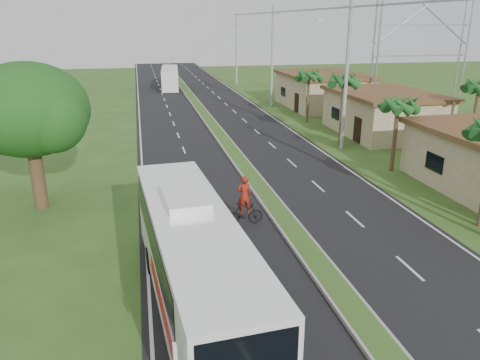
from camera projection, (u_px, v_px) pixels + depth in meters
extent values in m
plane|color=#33511D|center=(327.00, 278.00, 17.90)|extent=(180.00, 180.00, 0.00)
cube|color=black|center=(229.00, 148.00, 36.42)|extent=(14.00, 160.00, 0.02)
cube|color=gray|center=(229.00, 147.00, 36.39)|extent=(1.20, 160.00, 0.17)
cube|color=#33511D|center=(229.00, 145.00, 36.36)|extent=(0.95, 160.00, 0.02)
cube|color=silver|center=(141.00, 153.00, 35.09)|extent=(0.12, 160.00, 0.01)
cube|color=silver|center=(310.00, 143.00, 37.75)|extent=(0.12, 160.00, 0.01)
cube|color=tan|center=(383.00, 115.00, 40.52)|extent=(7.00, 10.00, 3.35)
cube|color=brown|center=(385.00, 93.00, 39.93)|extent=(7.60, 10.60, 0.32)
cube|color=tan|center=(323.00, 92.00, 53.46)|extent=(8.00, 11.00, 3.50)
cube|color=brown|center=(323.00, 75.00, 52.85)|extent=(8.60, 11.60, 0.32)
cylinder|color=#473321|center=(395.00, 136.00, 30.15)|extent=(0.26, 0.26, 4.60)
cylinder|color=#473321|center=(342.00, 111.00, 36.38)|extent=(0.26, 0.26, 5.40)
cylinder|color=#473321|center=(308.00, 98.00, 44.91)|extent=(0.26, 0.26, 4.80)
cylinder|color=#473321|center=(474.00, 118.00, 34.44)|extent=(0.26, 0.26, 5.20)
cylinder|color=#473321|center=(37.00, 171.00, 24.13)|extent=(0.70, 0.70, 4.00)
ellipsoid|color=#224913|center=(28.00, 110.00, 23.10)|extent=(6.00, 6.00, 4.68)
sphere|color=#224913|center=(3.00, 118.00, 23.73)|extent=(3.80, 3.80, 3.80)
sphere|color=#224913|center=(51.00, 118.00, 22.51)|extent=(3.40, 3.40, 3.40)
cylinder|color=gray|center=(347.00, 69.00, 34.33)|extent=(0.28, 0.28, 12.00)
cube|color=gray|center=(351.00, 6.00, 32.92)|extent=(1.20, 0.10, 0.10)
cube|color=gray|center=(335.00, 19.00, 32.97)|extent=(2.40, 0.10, 0.10)
cylinder|color=gray|center=(272.00, 57.00, 53.01)|extent=(0.28, 0.28, 11.00)
cube|color=gray|center=(273.00, 13.00, 51.50)|extent=(1.60, 0.12, 0.12)
cube|color=gray|center=(273.00, 21.00, 51.76)|extent=(1.20, 0.10, 0.10)
cylinder|color=gray|center=(236.00, 50.00, 71.61)|extent=(0.28, 0.28, 10.50)
cube|color=gray|center=(236.00, 19.00, 70.18)|extent=(1.60, 0.12, 0.12)
cube|color=gray|center=(236.00, 25.00, 70.44)|extent=(1.20, 0.10, 0.10)
cylinder|color=gray|center=(378.00, 57.00, 46.67)|extent=(0.18, 0.18, 12.00)
cylinder|color=gray|center=(466.00, 55.00, 48.67)|extent=(0.18, 0.18, 12.00)
cylinder|color=gray|center=(373.00, 56.00, 47.60)|extent=(0.18, 0.18, 12.00)
cylinder|color=gray|center=(459.00, 55.00, 49.59)|extent=(0.18, 0.18, 12.00)
cube|color=gray|center=(420.00, 56.00, 48.13)|extent=(10.00, 0.14, 0.14)
cube|color=gray|center=(423.00, 25.00, 47.17)|extent=(10.00, 0.14, 0.14)
cube|color=white|center=(194.00, 260.00, 15.16)|extent=(3.33, 11.97, 3.10)
cube|color=black|center=(190.00, 233.00, 15.48)|extent=(3.21, 9.62, 1.24)
cube|color=#AE0E11|center=(202.00, 296.00, 14.28)|extent=(2.89, 5.29, 0.54)
cube|color=orange|center=(193.00, 279.00, 15.71)|extent=(2.72, 3.13, 0.25)
cube|color=white|center=(185.00, 199.00, 15.69)|extent=(1.55, 2.46, 0.28)
cylinder|color=black|center=(151.00, 260.00, 18.20)|extent=(0.39, 1.04, 1.02)
cylinder|color=black|center=(207.00, 252.00, 18.80)|extent=(0.39, 1.04, 1.02)
cube|color=white|center=(170.00, 78.00, 67.93)|extent=(3.03, 10.56, 2.90)
cube|color=black|center=(170.00, 71.00, 68.07)|extent=(2.88, 7.85, 0.99)
cube|color=#CE5514|center=(170.00, 82.00, 67.25)|extent=(2.68, 5.14, 0.32)
cylinder|color=black|center=(163.00, 90.00, 64.13)|extent=(0.34, 0.89, 0.87)
cylinder|color=black|center=(178.00, 90.00, 64.39)|extent=(0.34, 0.89, 0.87)
cylinder|color=black|center=(164.00, 83.00, 71.78)|extent=(0.34, 0.89, 0.87)
cylinder|color=black|center=(177.00, 83.00, 72.04)|extent=(0.34, 0.89, 0.87)
imported|color=black|center=(244.00, 214.00, 22.50)|extent=(1.82, 0.52, 1.10)
imported|color=maroon|center=(244.00, 195.00, 22.19)|extent=(0.70, 0.46, 1.91)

